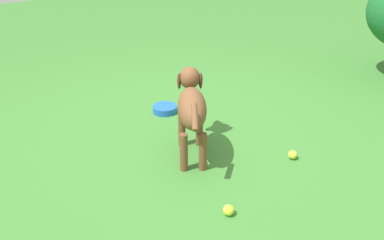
# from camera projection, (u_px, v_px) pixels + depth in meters

# --- Properties ---
(ground) EXTENTS (14.00, 14.00, 0.00)m
(ground) POSITION_uv_depth(u_px,v_px,m) (188.00, 142.00, 3.08)
(ground) COLOR #38722D
(dog) EXTENTS (0.71, 0.56, 0.58)m
(dog) POSITION_uv_depth(u_px,v_px,m) (192.00, 106.00, 2.76)
(dog) COLOR brown
(dog) RESTS_ON ground
(tennis_ball_0) EXTENTS (0.07, 0.07, 0.07)m
(tennis_ball_0) POSITION_uv_depth(u_px,v_px,m) (229.00, 210.00, 2.30)
(tennis_ball_0) COLOR #CFDD34
(tennis_ball_0) RESTS_ON ground
(tennis_ball_1) EXTENTS (0.07, 0.07, 0.07)m
(tennis_ball_1) POSITION_uv_depth(u_px,v_px,m) (188.00, 118.00, 3.39)
(tennis_ball_1) COLOR #BFD13B
(tennis_ball_1) RESTS_ON ground
(tennis_ball_2) EXTENTS (0.07, 0.07, 0.07)m
(tennis_ball_2) POSITION_uv_depth(u_px,v_px,m) (293.00, 155.00, 2.85)
(tennis_ball_2) COLOR #C1DA38
(tennis_ball_2) RESTS_ON ground
(water_bowl) EXTENTS (0.22, 0.22, 0.06)m
(water_bowl) POSITION_uv_depth(u_px,v_px,m) (165.00, 109.00, 3.55)
(water_bowl) COLOR blue
(water_bowl) RESTS_ON ground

